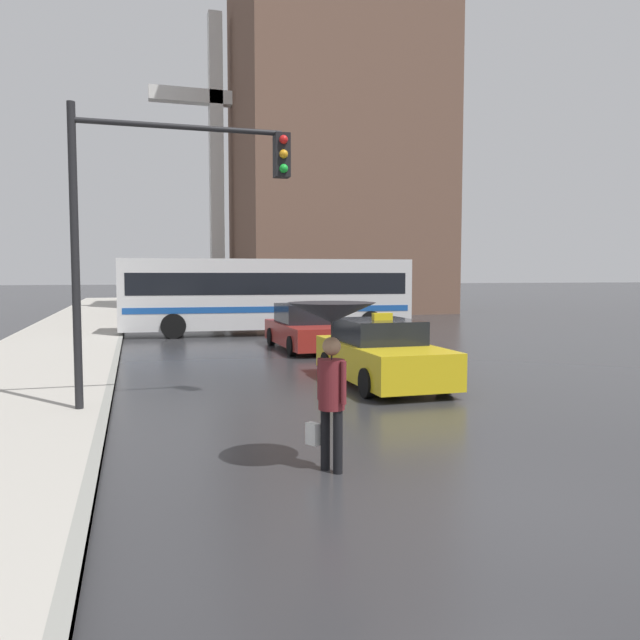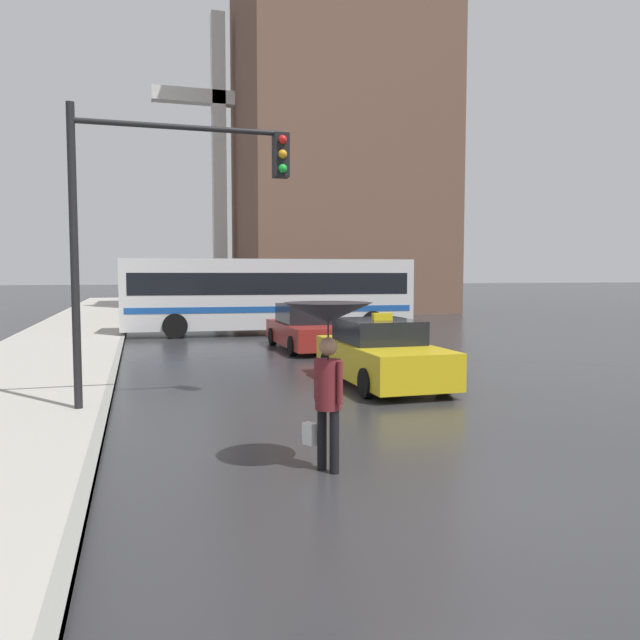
% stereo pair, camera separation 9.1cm
% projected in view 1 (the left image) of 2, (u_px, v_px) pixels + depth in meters
% --- Properties ---
extents(ground_plane, '(300.00, 300.00, 0.00)m').
position_uv_depth(ground_plane, '(508.00, 515.00, 6.39)').
color(ground_plane, '#2D2D30').
extents(taxi, '(1.91, 4.31, 1.60)m').
position_uv_depth(taxi, '(381.00, 354.00, 13.94)').
color(taxi, gold).
rests_on(taxi, ground_plane).
extents(sedan_red, '(1.91, 4.74, 1.48)m').
position_uv_depth(sedan_red, '(306.00, 329.00, 20.53)').
color(sedan_red, maroon).
rests_on(sedan_red, ground_plane).
extents(city_bus, '(11.85, 3.32, 3.07)m').
position_uv_depth(city_bus, '(268.00, 292.00, 25.77)').
color(city_bus, silver).
rests_on(city_bus, ground_plane).
extents(pedestrian_with_umbrella, '(1.09, 1.09, 2.11)m').
position_uv_depth(pedestrian_with_umbrella, '(331.00, 335.00, 7.67)').
color(pedestrian_with_umbrella, black).
rests_on(pedestrian_with_umbrella, ground_plane).
extents(traffic_light, '(3.83, 0.38, 5.35)m').
position_uv_depth(traffic_light, '(168.00, 201.00, 10.97)').
color(traffic_light, black).
rests_on(traffic_light, ground_plane).
extents(building_tower_near, '(12.82, 10.15, 28.53)m').
position_uv_depth(building_tower_near, '(337.00, 93.00, 40.68)').
color(building_tower_near, brown).
rests_on(building_tower_near, ground_plane).
extents(monument_cross, '(8.72, 0.90, 19.82)m').
position_uv_depth(monument_cross, '(216.00, 144.00, 42.06)').
color(monument_cross, white).
rests_on(monument_cross, ground_plane).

